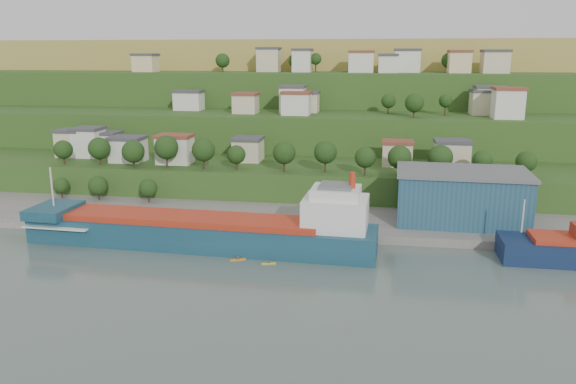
% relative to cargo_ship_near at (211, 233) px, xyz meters
% --- Properties ---
extents(ground, '(500.00, 500.00, 0.00)m').
position_rel_cargo_ship_near_xyz_m(ground, '(8.63, -7.96, -3.22)').
color(ground, '#4D5E57').
rests_on(ground, ground).
extents(quay, '(220.00, 26.00, 4.00)m').
position_rel_cargo_ship_near_xyz_m(quay, '(28.63, 20.04, -3.22)').
color(quay, slate).
rests_on(quay, ground).
extents(pebble_beach, '(40.00, 18.00, 2.40)m').
position_rel_cargo_ship_near_xyz_m(pebble_beach, '(-46.37, 14.04, -3.22)').
color(pebble_beach, slate).
rests_on(pebble_beach, ground).
extents(hillside, '(360.00, 210.35, 96.00)m').
position_rel_cargo_ship_near_xyz_m(hillside, '(8.64, 160.72, -3.13)').
color(hillside, '#284719').
rests_on(hillside, ground).
extents(cargo_ship_near, '(78.86, 15.64, 20.15)m').
position_rel_cargo_ship_near_xyz_m(cargo_ship_near, '(0.00, 0.00, 0.00)').
color(cargo_ship_near, '#123946').
rests_on(cargo_ship_near, ground).
extents(warehouse, '(31.70, 20.16, 12.80)m').
position_rel_cargo_ship_near_xyz_m(warehouse, '(56.45, 21.58, 5.22)').
color(warehouse, navy).
rests_on(warehouse, quay).
extents(caravan, '(6.26, 4.19, 2.70)m').
position_rel_cargo_ship_near_xyz_m(caravan, '(-45.95, 12.15, -0.67)').
color(caravan, silver).
rests_on(caravan, pebble_beach).
extents(dinghy, '(3.82, 2.47, 0.71)m').
position_rel_cargo_ship_near_xyz_m(dinghy, '(-30.56, 9.37, -1.66)').
color(dinghy, silver).
rests_on(dinghy, pebble_beach).
extents(kayak_orange, '(3.33, 1.89, 0.84)m').
position_rel_cargo_ship_near_xyz_m(kayak_orange, '(7.97, -7.53, -2.97)').
color(kayak_orange, orange).
rests_on(kayak_orange, ground).
extents(kayak_yellow, '(3.02, 1.30, 0.75)m').
position_rel_cargo_ship_near_xyz_m(kayak_yellow, '(14.78, -8.76, -3.00)').
color(kayak_yellow, gold).
rests_on(kayak_yellow, ground).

